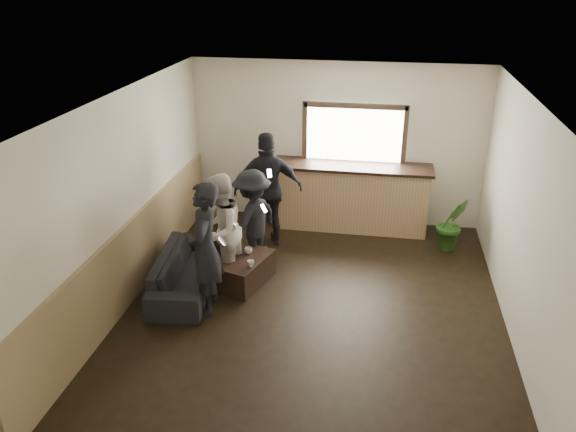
% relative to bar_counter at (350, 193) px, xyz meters
% --- Properties ---
extents(ground, '(5.00, 6.00, 0.01)m').
position_rel_bar_counter_xyz_m(ground, '(-0.30, -2.70, -0.64)').
color(ground, black).
extents(room_shell, '(5.01, 6.01, 2.80)m').
position_rel_bar_counter_xyz_m(room_shell, '(-1.04, -2.70, 0.83)').
color(room_shell, silver).
rests_on(room_shell, ground).
extents(bar_counter, '(2.70, 0.68, 2.13)m').
position_rel_bar_counter_xyz_m(bar_counter, '(0.00, 0.00, 0.00)').
color(bar_counter, tan).
rests_on(bar_counter, ground).
extents(sofa, '(0.94, 1.95, 0.55)m').
position_rel_bar_counter_xyz_m(sofa, '(-2.12, -2.45, -0.37)').
color(sofa, black).
rests_on(sofa, ground).
extents(coffee_table, '(0.74, 1.00, 0.40)m').
position_rel_bar_counter_xyz_m(coffee_table, '(-1.32, -2.18, -0.44)').
color(coffee_table, black).
rests_on(coffee_table, ground).
extents(cup_a, '(0.11, 0.11, 0.09)m').
position_rel_bar_counter_xyz_m(cup_a, '(-1.32, -2.01, -0.20)').
color(cup_a, silver).
rests_on(cup_a, coffee_table).
extents(cup_b, '(0.11, 0.11, 0.09)m').
position_rel_bar_counter_xyz_m(cup_b, '(-1.20, -2.39, -0.20)').
color(cup_b, silver).
rests_on(cup_b, coffee_table).
extents(potted_plant, '(0.60, 0.55, 0.89)m').
position_rel_bar_counter_xyz_m(potted_plant, '(1.66, -0.56, -0.20)').
color(potted_plant, '#2D6623').
rests_on(potted_plant, ground).
extents(person_a, '(0.52, 0.71, 1.80)m').
position_rel_bar_counter_xyz_m(person_a, '(-1.66, -2.92, 0.26)').
color(person_a, black).
rests_on(person_a, ground).
extents(person_b, '(0.71, 0.86, 1.65)m').
position_rel_bar_counter_xyz_m(person_b, '(-1.67, -2.21, 0.18)').
color(person_b, beige).
rests_on(person_b, ground).
extents(person_c, '(0.94, 1.14, 1.54)m').
position_rel_bar_counter_xyz_m(person_c, '(-1.34, -1.65, 0.13)').
color(person_c, black).
rests_on(person_c, ground).
extents(person_d, '(1.19, 0.78, 1.87)m').
position_rel_bar_counter_xyz_m(person_d, '(-1.27, -0.85, 0.30)').
color(person_d, black).
rests_on(person_d, ground).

